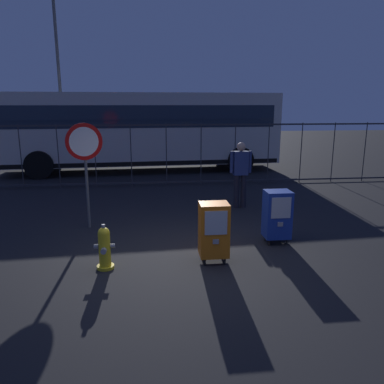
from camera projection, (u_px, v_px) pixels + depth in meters
name	position (u px, v px, depth m)	size (l,w,h in m)	color
ground_plane	(182.00, 259.00, 6.49)	(60.00, 60.00, 0.00)	black
fire_hydrant	(105.00, 248.00, 6.06)	(0.33, 0.31, 0.75)	yellow
newspaper_box_primary	(277.00, 214.00, 7.14)	(0.48, 0.42, 1.02)	black
newspaper_box_secondary	(214.00, 230.00, 6.27)	(0.48, 0.42, 1.02)	black
stop_sign	(85.00, 154.00, 7.78)	(0.71, 0.31, 2.23)	#4C4F54
pedestrian	(241.00, 171.00, 9.53)	(0.55, 0.22, 1.67)	black
fence_barrier	(166.00, 154.00, 12.13)	(18.03, 0.04, 2.00)	#2D2D33
bus_near	(142.00, 127.00, 14.79)	(10.62, 3.23, 3.00)	beige
street_light_near_left	(58.00, 65.00, 17.26)	(0.32, 0.32, 7.53)	#4C4F54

